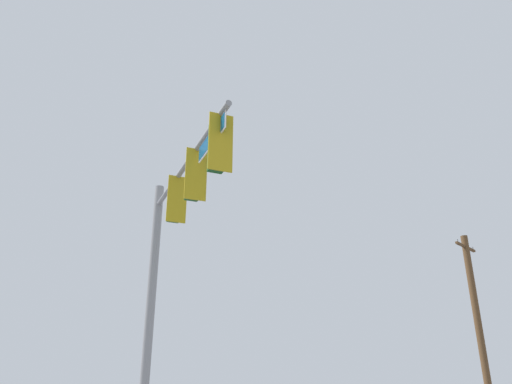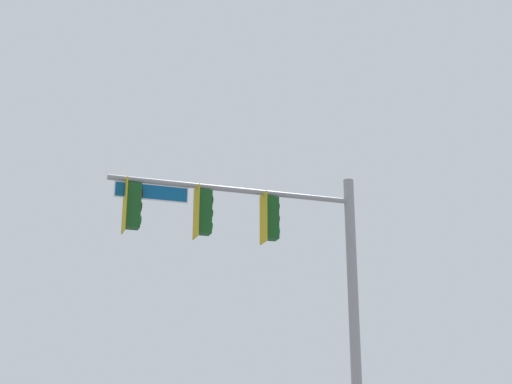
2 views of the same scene
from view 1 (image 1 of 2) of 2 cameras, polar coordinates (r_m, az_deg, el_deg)
The scene contains 2 objects.
signal_pole_near at distance 13.32m, azimuth -9.61°, elevation -5.31°, with size 6.50×0.93×7.32m.
utility_pole at distance 28.10m, azimuth 23.99°, elevation -13.27°, with size 1.23×2.12×9.06m.
Camera 1 is at (9.38, -9.14, 1.27)m, focal length 35.00 mm.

